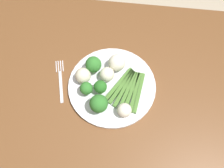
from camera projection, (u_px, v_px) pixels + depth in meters
The scene contains 13 objects.
ground_plane at pixel (115, 139), 1.39m from camera, with size 6.00×6.00×0.02m, color #B7A88E.
dining_table at pixel (117, 108), 0.79m from camera, with size 1.33×0.87×0.77m.
plate at pixel (112, 86), 0.70m from camera, with size 0.30×0.30×0.01m, color white.
asparagus_bundle at pixel (128, 89), 0.68m from camera, with size 0.13×0.16×0.01m.
broccoli_outer_edge at pixel (99, 104), 0.62m from camera, with size 0.06×0.06×0.07m.
broccoli_front_left at pixel (93, 65), 0.68m from camera, with size 0.05×0.05×0.07m.
broccoli_back_right at pixel (100, 87), 0.65m from camera, with size 0.04×0.04×0.05m.
broccoli_near_center at pixel (86, 90), 0.65m from camera, with size 0.04×0.04×0.05m.
cauliflower_near_fork at pixel (117, 63), 0.69m from camera, with size 0.06×0.06×0.06m, color white.
cauliflower_mid at pixel (107, 74), 0.68m from camera, with size 0.05×0.05×0.05m, color silver.
cauliflower_left at pixel (83, 76), 0.67m from camera, with size 0.05×0.05×0.05m, color beige.
cauliflower_front at pixel (124, 110), 0.63m from camera, with size 0.05×0.05×0.05m, color white.
fork at pixel (61, 80), 0.71m from camera, with size 0.06×0.16×0.00m.
Camera 1 is at (0.01, -0.25, 1.41)m, focal length 32.63 mm.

